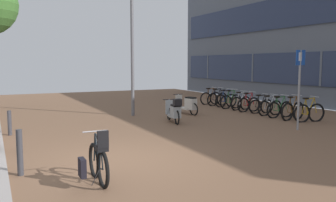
# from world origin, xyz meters

# --- Properties ---
(ground) EXTENTS (21.00, 40.00, 0.13)m
(ground) POSITION_xyz_m (1.43, 0.00, -0.02)
(ground) COLOR black
(bicycle_foreground) EXTENTS (0.66, 1.37, 1.08)m
(bicycle_foreground) POSITION_xyz_m (-0.78, -1.32, 0.39)
(bicycle_foreground) COLOR black
(bicycle_foreground) RESTS_ON ground
(bicycle_rack_00) EXTENTS (1.39, 0.48, 1.02)m
(bicycle_rack_00) POSITION_xyz_m (8.37, 1.86, 0.36)
(bicycle_rack_00) COLOR black
(bicycle_rack_00) RESTS_ON ground
(bicycle_rack_01) EXTENTS (1.44, 0.48, 1.03)m
(bicycle_rack_01) POSITION_xyz_m (8.20, 2.52, 0.36)
(bicycle_rack_01) COLOR black
(bicycle_rack_01) RESTS_ON ground
(bicycle_rack_02) EXTENTS (1.39, 0.48, 0.98)m
(bicycle_rack_02) POSITION_xyz_m (8.18, 3.19, 0.34)
(bicycle_rack_02) COLOR black
(bicycle_rack_02) RESTS_ON ground
(bicycle_rack_03) EXTENTS (1.32, 0.48, 0.95)m
(bicycle_rack_03) POSITION_xyz_m (8.25, 3.86, 0.33)
(bicycle_rack_03) COLOR black
(bicycle_rack_03) RESTS_ON ground
(bicycle_rack_04) EXTENTS (1.25, 0.48, 0.92)m
(bicycle_rack_04) POSITION_xyz_m (8.34, 4.53, 0.33)
(bicycle_rack_04) COLOR black
(bicycle_rack_04) RESTS_ON ground
(bicycle_rack_05) EXTENTS (1.33, 0.48, 0.97)m
(bicycle_rack_05) POSITION_xyz_m (8.17, 5.19, 0.34)
(bicycle_rack_05) COLOR black
(bicycle_rack_05) RESTS_ON ground
(bicycle_rack_06) EXTENTS (1.30, 0.48, 0.96)m
(bicycle_rack_06) POSITION_xyz_m (8.24, 5.86, 0.34)
(bicycle_rack_06) COLOR black
(bicycle_rack_06) RESTS_ON ground
(bicycle_rack_07) EXTENTS (1.39, 0.48, 1.01)m
(bicycle_rack_07) POSITION_xyz_m (8.16, 6.53, 0.35)
(bicycle_rack_07) COLOR black
(bicycle_rack_07) RESTS_ON ground
(bicycle_rack_08) EXTENTS (1.37, 0.48, 0.97)m
(bicycle_rack_08) POSITION_xyz_m (8.33, 7.19, 0.34)
(bicycle_rack_08) COLOR black
(bicycle_rack_08) RESTS_ON ground
(bicycle_rack_09) EXTENTS (1.38, 0.48, 1.00)m
(bicycle_rack_09) POSITION_xyz_m (8.25, 7.86, 0.35)
(bicycle_rack_09) COLOR black
(bicycle_rack_09) RESTS_ON ground
(bicycle_rack_10) EXTENTS (1.34, 0.48, 0.98)m
(bicycle_rack_10) POSITION_xyz_m (8.27, 8.53, 0.34)
(bicycle_rack_10) COLOR black
(bicycle_rack_10) RESTS_ON ground
(scooter_near) EXTENTS (0.68, 1.72, 0.98)m
(scooter_near) POSITION_xyz_m (3.64, 4.02, 0.44)
(scooter_near) COLOR black
(scooter_near) RESTS_ON ground
(scooter_mid) EXTENTS (0.56, 1.80, 0.87)m
(scooter_mid) POSITION_xyz_m (5.25, 5.81, 0.42)
(scooter_mid) COLOR black
(scooter_mid) RESTS_ON ground
(parking_sign) EXTENTS (0.40, 0.07, 2.68)m
(parking_sign) POSITION_xyz_m (6.69, 0.83, 1.65)
(parking_sign) COLOR gray
(parking_sign) RESTS_ON ground
(lamp_post) EXTENTS (0.20, 0.52, 5.38)m
(lamp_post) POSITION_xyz_m (2.90, 6.44, 3.01)
(lamp_post) COLOR slate
(lamp_post) RESTS_ON ground
(bollard_near) EXTENTS (0.12, 0.12, 0.94)m
(bollard_near) POSITION_xyz_m (-2.05, -0.22, 0.47)
(bollard_near) COLOR #38383D
(bollard_near) RESTS_ON ground
(bollard_far) EXTENTS (0.12, 0.12, 0.78)m
(bollard_far) POSITION_xyz_m (-2.05, 4.23, 0.39)
(bollard_far) COLOR #38383D
(bollard_far) RESTS_ON ground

